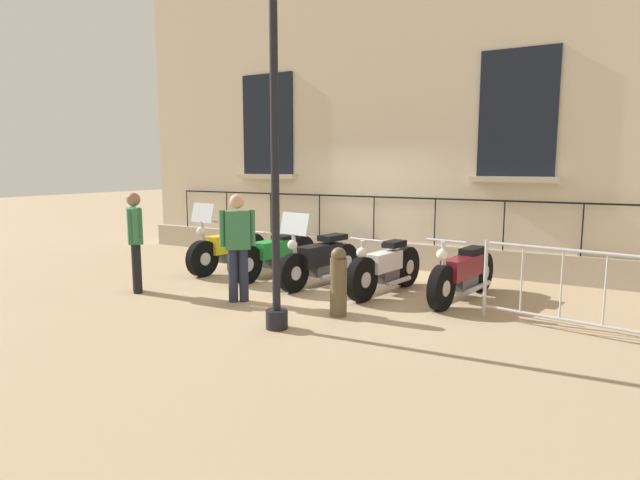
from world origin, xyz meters
name	(u,v)px	position (x,y,z in m)	size (l,w,h in m)	color
ground_plane	(331,282)	(0.00, 0.00, 0.00)	(60.00, 60.00, 0.00)	tan
building_facade	(384,59)	(-2.27, 0.00, 4.17)	(0.82, 12.13, 8.51)	beige
motorcycle_yellow	(228,249)	(0.10, -2.21, 0.44)	(1.98, 0.68, 1.36)	black
motorcycle_green	(275,255)	(0.12, -1.10, 0.42)	(2.16, 0.79, 0.93)	black
motorcycle_black	(320,260)	(0.30, -0.05, 0.45)	(1.99, 0.79, 1.29)	black
motorcycle_white	(385,269)	(0.29, 1.14, 0.41)	(2.00, 0.65, 0.95)	black
motorcycle_maroon	(463,274)	(0.11, 2.34, 0.41)	(2.10, 0.70, 1.00)	black
lamppost	(274,81)	(2.66, 0.66, 3.02)	(0.37, 0.37, 4.97)	black
crowd_barrier	(583,289)	(1.06, 4.00, 0.57)	(0.47, 2.43, 1.05)	#B7B7BF
bollard	(338,282)	(1.77, 1.07, 0.48)	(0.23, 0.23, 0.95)	brown
pedestrian_standing	(238,242)	(1.84, -0.59, 0.91)	(0.40, 0.42, 1.62)	#23283D
pedestrian_walking	(135,237)	(2.17, -2.40, 0.90)	(0.40, 0.44, 1.61)	black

